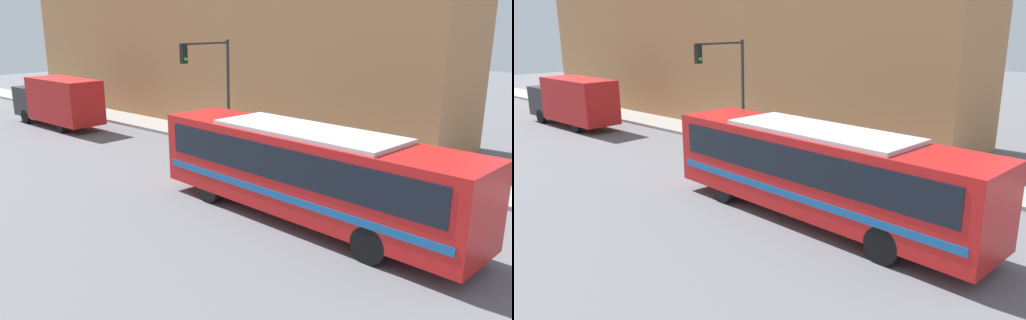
# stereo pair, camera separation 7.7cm
# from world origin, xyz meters

# --- Properties ---
(ground_plane) EXTENTS (120.00, 120.00, 0.00)m
(ground_plane) POSITION_xyz_m (0.00, 0.00, 0.00)
(ground_plane) COLOR slate
(sidewalk) EXTENTS (2.51, 70.00, 0.17)m
(sidewalk) POSITION_xyz_m (5.75, 20.00, 0.08)
(sidewalk) COLOR gray
(sidewalk) RESTS_ON ground_plane
(building_facade) EXTENTS (6.00, 33.79, 9.93)m
(building_facade) POSITION_xyz_m (10.01, 17.89, 4.96)
(building_facade) COLOR #B27A4C
(building_facade) RESTS_ON ground_plane
(city_bus) EXTENTS (3.36, 11.85, 3.14)m
(city_bus) POSITION_xyz_m (-0.95, 2.25, 1.83)
(city_bus) COLOR red
(city_bus) RESTS_ON ground_plane
(delivery_truck) EXTENTS (2.22, 7.68, 3.09)m
(delivery_truck) POSITION_xyz_m (1.67, 23.20, 1.68)
(delivery_truck) COLOR #B21919
(delivery_truck) RESTS_ON ground_plane
(fire_hydrant) EXTENTS (0.20, 0.27, 0.79)m
(fire_hydrant) POSITION_xyz_m (5.10, 3.82, 0.56)
(fire_hydrant) COLOR red
(fire_hydrant) RESTS_ON sidewalk
(traffic_light_pole) EXTENTS (3.28, 0.35, 5.39)m
(traffic_light_pole) POSITION_xyz_m (4.14, 11.72, 3.86)
(traffic_light_pole) COLOR #2D2D2D
(traffic_light_pole) RESTS_ON sidewalk
(parking_meter) EXTENTS (0.14, 0.14, 1.19)m
(parking_meter) POSITION_xyz_m (5.10, 10.87, 0.98)
(parking_meter) COLOR #2D2D2D
(parking_meter) RESTS_ON sidewalk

